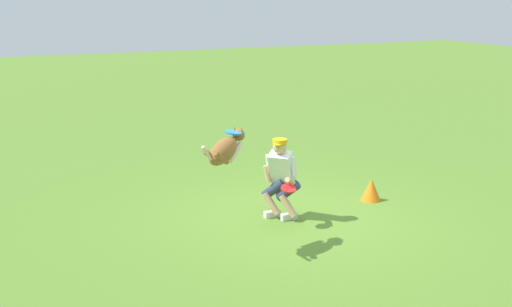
# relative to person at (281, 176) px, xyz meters

# --- Properties ---
(ground_plane) EXTENTS (60.00, 60.00, 0.00)m
(ground_plane) POSITION_rel_person_xyz_m (-0.19, 0.12, -0.70)
(ground_plane) COLOR #5C882E
(person) EXTENTS (0.57, 0.71, 1.29)m
(person) POSITION_rel_person_xyz_m (0.00, 0.00, 0.00)
(person) COLOR silver
(person) RESTS_ON ground_plane
(dog) EXTENTS (0.85, 0.61, 0.48)m
(dog) POSITION_rel_person_xyz_m (1.25, 0.78, 0.73)
(dog) COLOR #925E2E
(frisbee_flying) EXTENTS (0.30, 0.30, 0.06)m
(frisbee_flying) POSITION_rel_person_xyz_m (1.07, 0.65, 0.92)
(frisbee_flying) COLOR #1F7FDE
(frisbee_held) EXTENTS (0.32, 0.31, 0.11)m
(frisbee_held) POSITION_rel_person_xyz_m (0.07, 0.38, -0.09)
(frisbee_held) COLOR red
(frisbee_held) RESTS_ON person
(training_cone) EXTENTS (0.34, 0.34, 0.38)m
(training_cone) POSITION_rel_person_xyz_m (-1.80, -0.11, -0.51)
(training_cone) COLOR orange
(training_cone) RESTS_ON ground_plane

